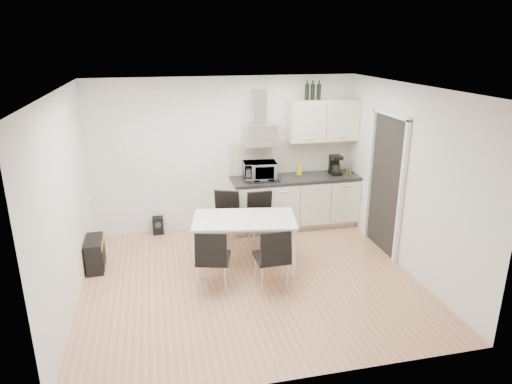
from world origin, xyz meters
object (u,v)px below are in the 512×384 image
guitar_amp (95,254)px  floor_speaker (158,225)px  dining_table (244,223)px  chair_near_right (271,258)px  kitchenette (296,181)px  chair_near_left (213,259)px  chair_far_left (224,221)px  chair_far_right (262,222)px

guitar_amp → floor_speaker: size_ratio=1.87×
dining_table → chair_near_right: size_ratio=1.78×
kitchenette → guitar_amp: bearing=-164.6°
kitchenette → chair_near_right: bearing=-115.6°
dining_table → guitar_amp: bearing=179.0°
kitchenette → guitar_amp: 3.47m
chair_near_left → guitar_amp: bearing=163.8°
kitchenette → dining_table: 1.77m
dining_table → chair_far_left: 0.79m
dining_table → chair_near_left: bearing=-123.7°
dining_table → guitar_amp: (-2.11, 0.41, -0.44)m
floor_speaker → dining_table: bearing=-49.3°
kitchenette → floor_speaker: bearing=176.0°
chair_far_left → chair_far_right: 0.60m
guitar_amp → chair_near_right: bearing=-27.0°
chair_near_right → guitar_amp: 2.59m
chair_far_left → chair_far_right: size_ratio=1.00×
chair_far_right → guitar_amp: bearing=3.2°
floor_speaker → chair_near_right: bearing=-55.1°
dining_table → chair_far_left: chair_far_left is taller
chair_near_right → floor_speaker: (-1.43, 2.17, -0.29)m
dining_table → floor_speaker: dining_table is taller
chair_far_left → dining_table: bearing=126.6°
chair_far_right → chair_near_left: size_ratio=1.00×
chair_near_right → chair_near_left: bearing=167.8°
kitchenette → chair_far_left: 1.53m
guitar_amp → floor_speaker: bearing=47.9°
chair_far_right → chair_near_left: bearing=50.0°
chair_far_right → chair_near_right: same height
dining_table → floor_speaker: 1.98m
dining_table → floor_speaker: size_ratio=5.27×
chair_far_right → chair_near_right: bearing=81.8°
chair_near_right → floor_speaker: chair_near_right is taller
chair_far_left → floor_speaker: chair_far_left is taller
guitar_amp → chair_far_right: bearing=1.6°
dining_table → chair_far_right: (0.40, 0.56, -0.23)m
kitchenette → chair_near_right: 2.25m
dining_table → chair_far_left: size_ratio=1.78×
dining_table → guitar_amp: dining_table is taller
chair_far_right → chair_near_right: size_ratio=1.00×
chair_far_left → guitar_amp: 1.98m
chair_far_left → chair_near_left: (-0.35, -1.28, 0.00)m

